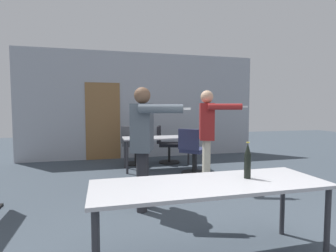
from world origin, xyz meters
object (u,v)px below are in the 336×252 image
object	(u,v)px
person_near_casual	(144,137)
office_chair_near_pushed	(134,146)
person_center_tall	(207,128)
office_chair_far_right	(166,146)
office_chair_mid_tucked	(192,153)
beer_bottle	(248,161)

from	to	relation	value
person_near_casual	office_chair_near_pushed	xyz separation A→B (m)	(0.21, 2.83, -0.54)
person_center_tall	office_chair_far_right	distance (m)	2.10
person_center_tall	office_chair_mid_tucked	distance (m)	0.94
office_chair_far_right	office_chair_mid_tucked	distance (m)	1.27
office_chair_far_right	office_chair_near_pushed	xyz separation A→B (m)	(-0.81, -0.03, 0.02)
person_near_casual	office_chair_far_right	bearing A→B (deg)	178.14
office_chair_far_right	beer_bottle	bearing A→B (deg)	14.60
person_center_tall	office_chair_far_right	world-z (taller)	person_center_tall
office_chair_far_right	beer_bottle	xyz separation A→B (m)	(-0.26, -4.19, 0.45)
office_chair_mid_tucked	beer_bottle	xyz separation A→B (m)	(-0.51, -2.94, 0.43)
office_chair_far_right	office_chair_mid_tucked	world-z (taller)	office_chair_mid_tucked
office_chair_mid_tucked	beer_bottle	bearing A→B (deg)	-55.97
person_near_casual	office_chair_mid_tucked	world-z (taller)	person_near_casual
person_near_casual	office_chair_mid_tucked	distance (m)	2.12
person_center_tall	office_chair_mid_tucked	size ratio (longest dim) A/B	1.77
office_chair_mid_tucked	beer_bottle	size ratio (longest dim) A/B	2.81
person_center_tall	beer_bottle	distance (m)	2.26
person_near_casual	beer_bottle	bearing A→B (deg)	47.60
person_center_tall	office_chair_far_right	bearing A→B (deg)	-153.95
office_chair_mid_tucked	office_chair_near_pushed	xyz separation A→B (m)	(-1.06, 1.22, -0.01)
office_chair_far_right	beer_bottle	size ratio (longest dim) A/B	2.72
office_chair_far_right	office_chair_mid_tucked	bearing A→B (deg)	29.41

